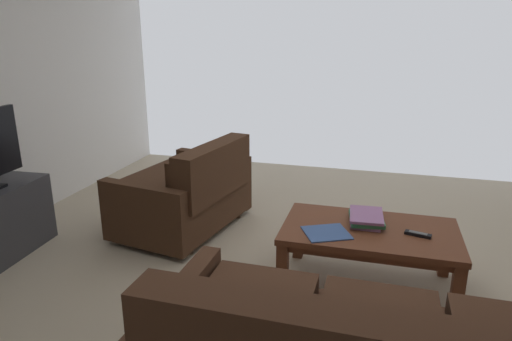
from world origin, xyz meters
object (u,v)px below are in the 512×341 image
tv_remote (418,234)px  coffee_table (369,237)px  book_stack (366,218)px  loose_magazine (326,233)px  loveseat_near (188,192)px

tv_remote → coffee_table: bearing=-6.3°
coffee_table → book_stack: (0.03, -0.08, 0.10)m
coffee_table → loose_magazine: size_ratio=4.12×
loveseat_near → loose_magazine: size_ratio=4.62×
loose_magazine → loveseat_near: bearing=34.9°
coffee_table → tv_remote: (-0.29, 0.03, 0.07)m
loveseat_near → loose_magazine: loveseat_near is taller
loveseat_near → book_stack: size_ratio=4.04×
book_stack → tv_remote: book_stack is taller
loveseat_near → tv_remote: loveseat_near is taller
loveseat_near → tv_remote: bearing=162.4°
book_stack → tv_remote: (-0.32, 0.11, -0.03)m
loveseat_near → coffee_table: (-1.52, 0.54, 0.02)m
tv_remote → loveseat_near: bearing=-17.6°
book_stack → loose_magazine: size_ratio=1.14×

